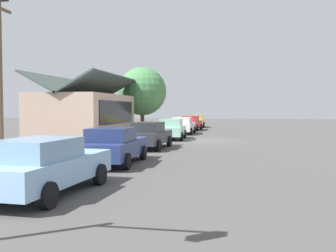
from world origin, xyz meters
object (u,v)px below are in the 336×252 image
Objects in this scene: shade_tree at (142,91)px; fire_hydrant_red at (156,132)px; car_seafoam at (172,129)px; car_cherry at (191,123)px; car_navy at (114,145)px; car_skyblue at (45,165)px; car_mustard at (197,121)px; utility_pole_wooden at (0,74)px; car_charcoal at (150,135)px; car_ivory at (183,125)px.

shade_tree is 10.09× the size of fire_hydrant_red.
car_cherry is (12.41, 0.06, 0.00)m from car_seafoam.
car_skyblue is at bearing 177.88° from car_navy.
car_skyblue is 19.13m from car_seafoam.
car_skyblue and car_mustard have the same top height.
car_skyblue is 1.12× the size of car_mustard.
fire_hydrant_red is (14.72, -4.00, -3.43)m from utility_pole_wooden.
shade_tree is (14.15, 5.93, 3.55)m from car_seafoam.
utility_pole_wooden is at bearing -179.24° from shade_tree.
shade_tree is 0.95× the size of utility_pole_wooden.
car_skyblue is 8.50m from utility_pole_wooden.
car_cherry is at bearing -106.50° from shade_tree.
car_seafoam and car_mustard have the same top height.
fire_hydrant_red is at bearing 7.08° from car_skyblue.
utility_pole_wooden is (-6.47, 5.42, 3.11)m from car_charcoal.
shade_tree reaches higher than car_charcoal.
utility_pole_wooden is (-19.52, 5.51, 3.11)m from car_ivory.
car_charcoal is 19.21m from car_cherry.
shade_tree reaches higher than car_ivory.
car_seafoam is 1.01× the size of car_ivory.
car_mustard is 6.19× the size of fire_hydrant_red.
car_cherry is (6.15, -0.00, 0.00)m from car_ivory.
utility_pole_wooden reaches higher than car_cherry.
car_navy and car_ivory have the same top height.
car_mustard is (25.89, -0.01, -0.00)m from car_charcoal.
shade_tree is (33.28, 5.68, 3.54)m from car_skyblue.
shade_tree is 13.97m from fire_hydrant_red.
car_charcoal is at bearing -177.58° from car_cherry.
car_navy is at bearing 176.81° from car_mustard.
car_seafoam is at bearing -157.24° from shade_tree.
car_skyblue is 1.02× the size of car_navy.
car_cherry is at bearing 0.15° from car_ivory.
fire_hydrant_red is (-4.80, 1.51, -0.32)m from car_ivory.
car_mustard is at bearing 3.48° from car_cherry.
shade_tree is at bearing 0.76° from utility_pole_wooden.
car_cherry is (31.53, -0.20, -0.00)m from car_skyblue.
utility_pole_wooden is at bearing 167.41° from car_mustard.
fire_hydrant_red is at bearing 12.17° from car_charcoal.
car_seafoam is 19.09m from car_mustard.
car_ivory is at bearing 2.98° from car_skyblue.
car_cherry is at bearing 177.69° from car_mustard.
car_cherry is at bearing -7.87° from fire_hydrant_red.
car_skyblue is at bearing -170.31° from shade_tree.
car_charcoal and car_ivory have the same top height.
car_skyblue is 38.21m from car_mustard.
car_charcoal is at bearing 2.96° from car_skyblue.
car_navy is at bearing -177.63° from car_cherry.
car_skyblue is 1.10× the size of car_seafoam.
shade_tree is at bearing 19.82° from car_seafoam.
shade_tree is at bearing 36.83° from car_ivory.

